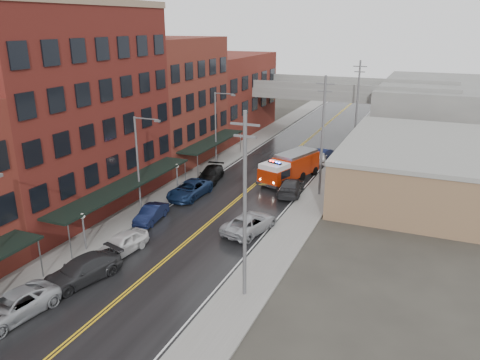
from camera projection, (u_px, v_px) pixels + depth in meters
The scene contains 31 objects.
road at pixel (235, 202), 45.86m from camera, with size 11.00×160.00×0.02m, color black.
sidewalk_left at pixel (170, 191), 48.53m from camera, with size 3.00×160.00×0.15m, color slate.
sidewalk_right at pixel (307, 212), 43.16m from camera, with size 3.00×160.00×0.15m, color slate.
curb_left at pixel (184, 193), 47.92m from camera, with size 0.30×160.00×0.15m, color gray.
curb_right at pixel (290, 209), 43.77m from camera, with size 0.30×160.00×0.15m, color gray.
brick_building_b at pixel (67, 113), 41.77m from camera, with size 9.00×20.00×18.00m, color #581C17.
brick_building_c at pixel (169, 101), 57.53m from camera, with size 9.00×15.00×15.00m, color maroon.
brick_building_far at pixel (228, 94), 73.29m from camera, with size 9.00×20.00×12.00m, color maroon.
tan_building at pixel (416, 168), 47.91m from camera, with size 14.00×22.00×5.00m, color olive.
right_far_block at pixel (442, 108), 72.89m from camera, with size 18.00×30.00×8.00m, color slate.
awning_1 at pixel (126, 185), 41.55m from camera, with size 2.60×18.00×3.09m.
awning_2 at pixel (212, 141), 56.83m from camera, with size 2.60×13.00×3.09m.
globe_lamp_1 at pixel (83, 223), 35.26m from camera, with size 0.44×0.44×3.12m.
globe_lamp_2 at pixel (177, 172), 47.48m from camera, with size 0.44×0.44×3.12m.
street_lamp_1 at pixel (140, 159), 41.38m from camera, with size 2.64×0.22×9.00m.
street_lamp_2 at pixel (217, 125), 55.35m from camera, with size 2.64×0.22×9.00m.
utility_pole_0 at pixel (245, 204), 28.10m from camera, with size 1.80×0.24×12.00m.
utility_pole_1 at pixel (322, 135), 45.57m from camera, with size 1.80×0.24×12.00m.
utility_pole_2 at pixel (357, 104), 63.03m from camera, with size 1.80×0.24×12.00m.
overpass at pixel (317, 96), 71.89m from camera, with size 40.00×10.00×7.50m.
fire_truck at pixel (289, 166), 51.52m from camera, with size 5.16×8.64×3.01m.
parked_car_left_2 at pixel (13, 307), 27.61m from camera, with size 2.53×5.48×1.52m, color #A1A5A9.
parked_car_left_3 at pixel (82, 270), 31.56m from camera, with size 2.31×5.68×1.65m, color #29292B.
parked_car_left_4 at pixel (122, 243), 35.41m from camera, with size 1.89×4.70×1.60m, color silver.
parked_car_left_5 at pixel (151, 214), 41.16m from camera, with size 1.50×4.29×1.41m, color #0E1533.
parked_car_left_6 at pixel (190, 190), 46.83m from camera, with size 2.66×5.78×1.61m, color #132548.
parked_car_left_7 at pixel (210, 174), 51.65m from camera, with size 2.13×5.24×1.52m, color black.
parked_car_right_0 at pixel (250, 223), 39.07m from camera, with size 2.63×5.71×1.59m, color #9DA0A5.
parked_car_right_1 at pixel (291, 187), 47.64m from camera, with size 2.25×5.55×1.61m, color #28282B.
parked_car_right_2 at pixel (320, 158), 58.12m from camera, with size 1.71×4.26×1.45m, color white.
parked_car_right_3 at pixel (325, 154), 59.79m from camera, with size 1.57×4.50×1.48m, color black.
Camera 1 is at (17.09, -9.22, 16.70)m, focal length 35.00 mm.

